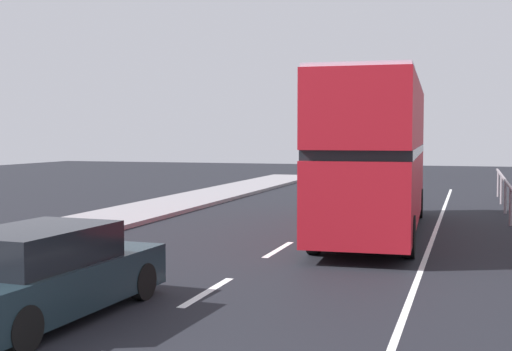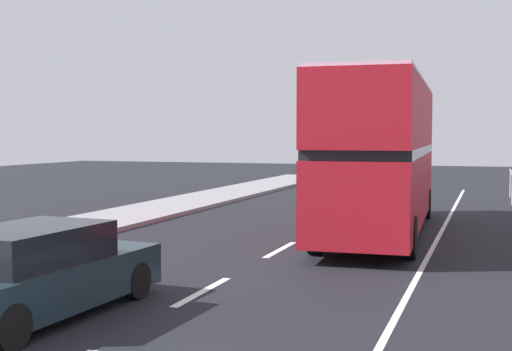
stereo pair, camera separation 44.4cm
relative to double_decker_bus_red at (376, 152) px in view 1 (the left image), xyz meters
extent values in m
cube|color=silver|center=(-1.91, -8.42, -2.35)|extent=(0.16, 2.42, 0.01)
cube|color=silver|center=(-1.91, -3.61, -2.35)|extent=(0.16, 2.42, 0.01)
cube|color=silver|center=(-1.91, 1.20, -2.35)|extent=(0.16, 2.42, 0.01)
cube|color=silver|center=(-1.91, 6.02, -2.35)|extent=(0.16, 2.42, 0.01)
cube|color=silver|center=(-1.91, 10.83, -2.35)|extent=(0.16, 2.42, 0.01)
cube|color=silver|center=(-1.91, 15.64, -2.35)|extent=(0.16, 2.42, 0.01)
cube|color=silver|center=(1.64, -5.88, -2.35)|extent=(0.12, 46.00, 0.01)
cylinder|color=gray|center=(3.82, 2.87, -1.76)|extent=(0.10, 0.10, 1.18)
cylinder|color=gray|center=(3.82, 6.37, -1.76)|extent=(0.10, 0.10, 1.18)
cylinder|color=gray|center=(3.82, 9.87, -1.76)|extent=(0.10, 0.10, 1.18)
cylinder|color=gray|center=(3.82, 13.37, -1.76)|extent=(0.10, 0.10, 1.18)
cube|color=#AD1520|center=(0.00, -0.01, -1.04)|extent=(2.89, 11.11, 1.93)
cube|color=black|center=(0.00, -0.01, 0.05)|extent=(2.89, 10.67, 0.24)
cube|color=#AD1520|center=(0.00, -0.01, 1.06)|extent=(2.89, 11.11, 1.77)
cube|color=silver|center=(0.00, -0.01, 1.99)|extent=(2.84, 10.88, 0.10)
cube|color=black|center=(-0.24, 5.47, -0.94)|extent=(2.17, 0.14, 1.35)
cube|color=yellow|center=(-0.24, 5.47, 1.50)|extent=(1.44, 0.10, 0.28)
cylinder|color=black|center=(-1.28, 4.04, -1.85)|extent=(0.32, 1.01, 1.00)
cylinder|color=black|center=(0.92, 4.14, -1.85)|extent=(0.32, 1.01, 1.00)
cylinder|color=black|center=(-0.93, -3.96, -1.85)|extent=(0.32, 1.01, 1.00)
cylinder|color=black|center=(1.28, -3.86, -1.85)|extent=(0.32, 1.01, 1.00)
cube|color=#18252D|center=(-3.65, -10.82, -1.82)|extent=(2.01, 4.59, 0.70)
cube|color=black|center=(-3.66, -11.04, -1.19)|extent=(1.69, 2.56, 0.56)
cylinder|color=black|center=(-4.38, -9.23, -2.03)|extent=(0.23, 0.65, 0.64)
cylinder|color=black|center=(-2.76, -9.31, -2.03)|extent=(0.23, 0.65, 0.64)
cylinder|color=black|center=(-2.92, -12.41, -2.03)|extent=(0.23, 0.65, 0.64)
camera|label=1|loc=(2.61, -19.87, 0.50)|focal=48.13mm
camera|label=2|loc=(3.03, -19.73, 0.50)|focal=48.13mm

